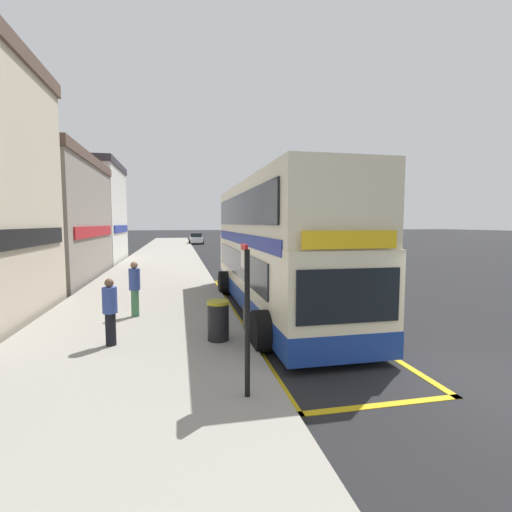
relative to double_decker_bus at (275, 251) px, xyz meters
name	(u,v)px	position (x,y,z in m)	size (l,w,h in m)	color
ground_plane	(236,253)	(2.46, 24.93, -2.07)	(260.00, 260.00, 0.00)	black
pavement_near	(165,253)	(-4.54, 24.93, -2.00)	(6.00, 76.00, 0.14)	gray
double_decker_bus	(275,251)	(0.00, 0.00, 0.00)	(3.24, 11.50, 4.40)	beige
bus_bay_markings	(275,310)	(-0.02, -0.12, -2.06)	(3.05, 14.02, 0.01)	gold
bus_stop_sign	(246,306)	(-2.20, -6.46, -0.41)	(0.09, 0.51, 2.55)	black
terrace_corner	(1,217)	(-12.34, 9.31, 1.28)	(9.39, 10.51, 7.57)	gray
terrace_end	(51,212)	(-12.78, 18.62, 1.83)	(10.29, 8.04, 8.67)	silver
parked_car_silver_behind	(289,252)	(5.25, 15.35, -1.27)	(2.09, 4.20, 1.62)	#B2B5BA
parked_car_white_distant	(196,239)	(-0.70, 42.50, -1.27)	(2.09, 4.20, 1.62)	silver
parked_car_grey_kerbside	(256,244)	(5.16, 27.38, -1.27)	(2.09, 4.20, 1.62)	slate
pedestrian_waiting_near_sign	(135,287)	(-4.64, -0.56, -0.99)	(0.34, 0.34, 1.72)	#3F724C
pedestrian_further_back	(110,309)	(-4.90, -3.30, -1.06)	(0.34, 0.34, 1.61)	black
litter_bin	(218,320)	(-2.35, -3.43, -1.43)	(0.56, 0.56, 0.99)	black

